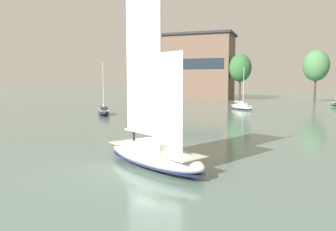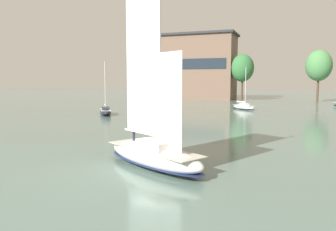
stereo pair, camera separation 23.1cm
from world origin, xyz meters
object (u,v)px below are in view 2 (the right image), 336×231
at_px(tree_shore_right, 319,66).
at_px(sailboat_moored_far_slip, 105,111).
at_px(tree_shore_center, 242,68).
at_px(sailboat_main, 153,152).
at_px(sailboat_moored_outer_mooring, 244,107).

relative_size(tree_shore_right, sailboat_moored_far_slip, 1.56).
xyz_separation_m(tree_shore_center, sailboat_main, (5.58, -81.87, -8.92)).
height_order(sailboat_main, sailboat_moored_far_slip, sailboat_main).
bearing_deg(sailboat_moored_far_slip, tree_shore_right, 53.63).
bearing_deg(sailboat_moored_outer_mooring, sailboat_main, -89.41).
height_order(tree_shore_right, sailboat_moored_far_slip, tree_shore_right).
bearing_deg(tree_shore_right, sailboat_moored_far_slip, -126.37).
height_order(tree_shore_right, sailboat_main, tree_shore_right).
bearing_deg(sailboat_main, tree_shore_center, 93.90).
bearing_deg(sailboat_main, tree_shore_right, 79.07).
height_order(tree_shore_center, sailboat_main, tree_shore_center).
height_order(tree_shore_center, sailboat_moored_outer_mooring, tree_shore_center).
xyz_separation_m(sailboat_moored_far_slip, sailboat_moored_outer_mooring, (21.89, 19.62, -0.04)).
bearing_deg(tree_shore_center, sailboat_moored_outer_mooring, -81.10).
bearing_deg(sailboat_moored_outer_mooring, tree_shore_center, 98.90).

